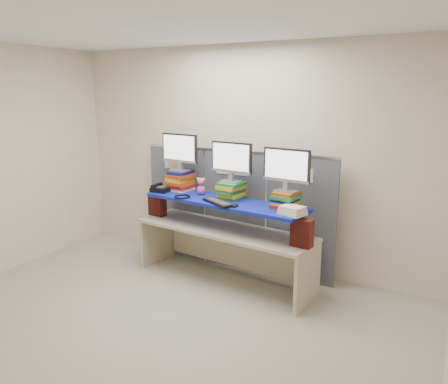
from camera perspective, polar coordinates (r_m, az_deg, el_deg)
The scene contains 18 objects.
room at distance 3.91m, azimuth -10.47°, elevation 0.59°, with size 5.00×4.00×2.80m.
cubicle_partition at distance 5.52m, azimuth 1.46°, elevation -2.30°, with size 2.60×0.06×1.53m.
desk at distance 5.17m, azimuth -0.00°, elevation -6.14°, with size 2.25×0.88×0.67m.
brick_pier_left at distance 5.67m, azimuth -8.70°, elevation -1.57°, with size 0.22×0.12×0.30m, color maroon.
brick_pier_right at distance 4.56m, azimuth 10.15°, elevation -5.26°, with size 0.22×0.12×0.30m, color maroon.
blue_board at distance 5.04m, azimuth -0.00°, elevation -1.31°, with size 1.98×0.50×0.04m, color #0A1086.
book_stack_left at distance 5.55m, azimuth -5.67°, elevation 1.52°, with size 0.30×0.34×0.25m.
book_stack_center at distance 5.09m, azimuth 0.98°, elevation 0.23°, with size 0.29×0.34×0.20m.
book_stack_right at distance 4.75m, azimuth 8.08°, elevation -0.99°, with size 0.30×0.32×0.18m.
monitor_left at distance 5.49m, azimuth -5.81°, elevation 5.49°, with size 0.54×0.18×0.47m.
monitor_center at distance 5.02m, azimuth 0.97°, elevation 4.27°, with size 0.54×0.18×0.47m.
monitor_right at distance 4.67m, azimuth 8.17°, elevation 3.21°, with size 0.54×0.18×0.47m.
keyboard at distance 4.89m, azimuth -0.75°, elevation -1.36°, with size 0.47×0.34×0.03m.
mouse at distance 4.75m, azimuth 1.49°, elevation -1.78°, with size 0.06×0.10×0.03m, color black.
desk_phone at distance 5.53m, azimuth -8.29°, elevation 0.43°, with size 0.23×0.21×0.09m.
headset at distance 5.20m, azimuth -5.48°, elevation -0.59°, with size 0.19×0.19×0.02m, color black.
plush_toy at distance 5.30m, azimuth -3.01°, elevation 0.79°, with size 0.12×0.09×0.21m.
binder_stack at distance 4.50m, azimuth 8.91°, elevation -2.42°, with size 0.29×0.26×0.09m.
Camera 1 is at (2.42, -2.96, 2.23)m, focal length 35.00 mm.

